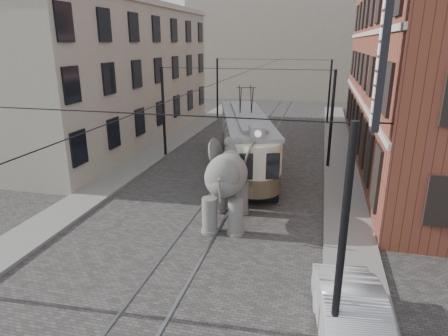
# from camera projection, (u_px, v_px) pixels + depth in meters

# --- Properties ---
(ground) EXTENTS (120.00, 120.00, 0.00)m
(ground) POSITION_uv_depth(u_px,v_px,m) (224.00, 195.00, 20.15)
(ground) COLOR #494743
(tram_rails) EXTENTS (1.54, 80.00, 0.02)m
(tram_rails) POSITION_uv_depth(u_px,v_px,m) (224.00, 195.00, 20.14)
(tram_rails) COLOR slate
(tram_rails) RESTS_ON ground
(sidewalk_right) EXTENTS (2.00, 60.00, 0.15)m
(sidewalk_right) POSITION_uv_depth(u_px,v_px,m) (345.00, 205.00, 18.75)
(sidewalk_right) COLOR slate
(sidewalk_right) RESTS_ON ground
(sidewalk_left) EXTENTS (2.00, 60.00, 0.15)m
(sidewalk_left) POSITION_uv_depth(u_px,v_px,m) (109.00, 184.00, 21.60)
(sidewalk_left) COLOR slate
(sidewalk_left) RESTS_ON ground
(brick_building) EXTENTS (8.00, 26.00, 12.00)m
(brick_building) POSITION_uv_depth(u_px,v_px,m) (432.00, 68.00, 24.12)
(brick_building) COLOR brown
(brick_building) RESTS_ON ground
(stucco_building) EXTENTS (7.00, 24.00, 10.00)m
(stucco_building) POSITION_uv_depth(u_px,v_px,m) (117.00, 76.00, 30.36)
(stucco_building) COLOR gray
(stucco_building) RESTS_ON ground
(distant_block) EXTENTS (28.00, 10.00, 14.00)m
(distant_block) POSITION_uv_depth(u_px,v_px,m) (292.00, 46.00, 54.97)
(distant_block) COLOR gray
(distant_block) RESTS_ON ground
(catenary) EXTENTS (11.00, 30.20, 6.00)m
(catenary) POSITION_uv_depth(u_px,v_px,m) (240.00, 120.00, 23.89)
(catenary) COLOR black
(catenary) RESTS_ON ground
(tram) EXTENTS (5.97, 12.72, 4.96)m
(tram) POSITION_uv_depth(u_px,v_px,m) (245.00, 128.00, 24.15)
(tram) COLOR beige
(tram) RESTS_ON ground
(elephant) EXTENTS (3.47, 5.70, 3.34)m
(elephant) POSITION_uv_depth(u_px,v_px,m) (226.00, 186.00, 16.67)
(elephant) COLOR #5F5C58
(elephant) RESTS_ON ground
(parked_car) EXTENTS (2.20, 4.79, 1.52)m
(parked_car) POSITION_uv_depth(u_px,v_px,m) (353.00, 325.00, 9.82)
(parked_car) COLOR #AEADB1
(parked_car) RESTS_ON ground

